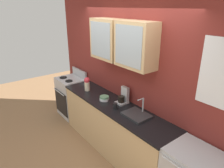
# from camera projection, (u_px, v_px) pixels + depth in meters

# --- Properties ---
(ground_plane) EXTENTS (10.00, 10.00, 0.00)m
(ground_plane) POSITION_uv_depth(u_px,v_px,m) (113.00, 148.00, 3.88)
(ground_plane) COLOR #936B47
(back_wall_unit) EXTENTS (4.48, 0.41, 2.87)m
(back_wall_unit) POSITION_uv_depth(u_px,v_px,m) (128.00, 68.00, 3.50)
(back_wall_unit) COLOR maroon
(back_wall_unit) RESTS_ON ground_plane
(counter) EXTENTS (2.54, 0.60, 0.93)m
(counter) POSITION_uv_depth(u_px,v_px,m) (113.00, 127.00, 3.71)
(counter) COLOR tan
(counter) RESTS_ON ground_plane
(stove_range) EXTENTS (0.65, 0.58, 1.11)m
(stove_range) POSITION_uv_depth(u_px,v_px,m) (71.00, 97.00, 4.93)
(stove_range) COLOR silver
(stove_range) RESTS_ON ground_plane
(sink_faucet) EXTENTS (0.41, 0.32, 0.27)m
(sink_faucet) POSITION_uv_depth(u_px,v_px,m) (137.00, 114.00, 3.16)
(sink_faucet) COLOR #2D2D30
(sink_faucet) RESTS_ON counter
(bowl_stack) EXTENTS (0.17, 0.17, 0.08)m
(bowl_stack) POSITION_uv_depth(u_px,v_px,m) (104.00, 98.00, 3.68)
(bowl_stack) COLOR white
(bowl_stack) RESTS_ON counter
(vase) EXTENTS (0.11, 0.11, 0.28)m
(vase) POSITION_uv_depth(u_px,v_px,m) (87.00, 84.00, 4.06)
(vase) COLOR beige
(vase) RESTS_ON counter
(cup_near_sink) EXTENTS (0.11, 0.08, 0.10)m
(cup_near_sink) POSITION_uv_depth(u_px,v_px,m) (115.00, 106.00, 3.37)
(cup_near_sink) COLOR black
(cup_near_sink) RESTS_ON counter
(coffee_maker) EXTENTS (0.17, 0.20, 0.29)m
(coffee_maker) POSITION_uv_depth(u_px,v_px,m) (123.00, 97.00, 3.55)
(coffee_maker) COLOR #B7B7BC
(coffee_maker) RESTS_ON counter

